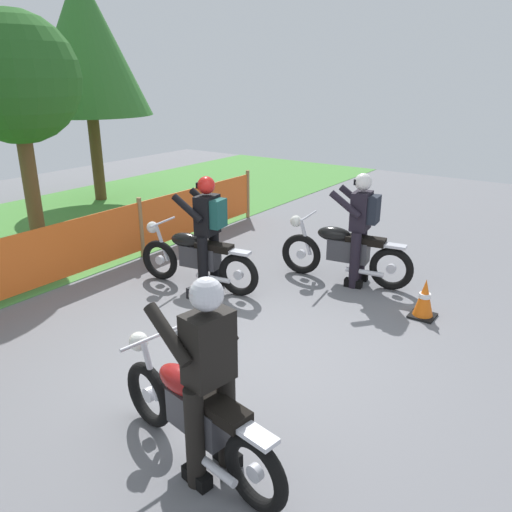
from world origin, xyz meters
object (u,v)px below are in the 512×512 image
Objects in this scene: rider_lead at (208,228)px; rider_trailing at (361,223)px; motorcycle_trailing at (344,252)px; rider_third at (208,373)px; traffic_cone at (424,299)px; motorcycle_lead at (196,258)px; motorcycle_third at (194,414)px.

rider_lead is 1.00× the size of rider_trailing.
rider_trailing is (0.03, -0.22, 0.48)m from motorcycle_trailing.
rider_trailing is 4.33m from rider_third.
traffic_cone is (-0.55, -1.19, -0.69)m from rider_trailing.
motorcycle_lead is 3.65m from motorcycle_third.
rider_lead is at bearing 36.06° from motorcycle_trailing.
rider_third reaches higher than motorcycle_lead.
rider_lead is at bearing -42.15° from motorcycle_third.
motorcycle_third is at bearing 91.57° from motorcycle_trailing.
rider_lead is (0.03, -0.22, 0.49)m from motorcycle_lead.
rider_trailing is (1.50, -1.90, 0.49)m from motorcycle_lead.
motorcycle_lead is at bearing -37.33° from rider_third.
motorcycle_trailing is (1.46, -1.68, 0.01)m from motorcycle_lead.
traffic_cone is at bearing 147.00° from rider_trailing.
rider_trailing reaches higher than motorcycle_third.
traffic_cone is (0.91, -2.88, -0.69)m from rider_lead.
motorcycle_lead is at bearing 0.51° from rider_lead.
motorcycle_trailing reaches higher than motorcycle_lead.
rider_trailing is at bearing -179.49° from motorcycle_trailing.
motorcycle_lead is 2.47m from rider_trailing.
motorcycle_third is at bearing 88.55° from rider_trailing.
rider_lead is at bearing -40.15° from rider_third.
motorcycle_third is at bearing 169.48° from traffic_cone.
traffic_cone is at bearing -171.01° from rider_lead.
rider_trailing is 1.00× the size of rider_third.
rider_trailing is 1.48m from traffic_cone.
rider_third is at bearing 124.39° from motorcycle_lead.
rider_lead is 3.10m from traffic_cone.
rider_trailing is at bearing -150.43° from motorcycle_lead.
motorcycle_lead is 1.18× the size of rider_lead.
motorcycle_third is 1.15× the size of rider_trailing.
motorcycle_trailing reaches higher than motorcycle_third.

